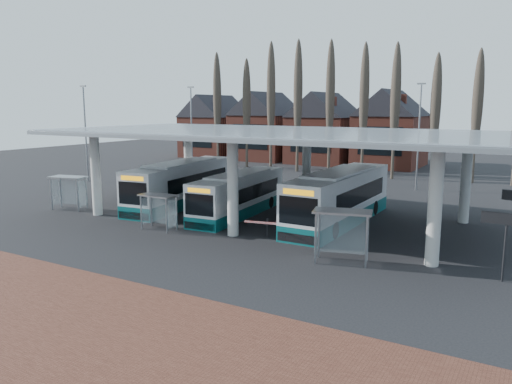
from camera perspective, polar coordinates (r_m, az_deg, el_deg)
The scene contains 16 objects.
ground at distance 29.49m, azimuth -5.26°, elevation -6.01°, with size 140.00×140.00×0.00m, color black.
brick_strip at distance 21.42m, azimuth -24.65°, elevation -13.03°, with size 70.00×10.00×0.03m, color brown.
station_canopy at distance 35.28m, azimuth 2.15°, elevation 6.00°, with size 32.00×16.00×6.34m.
poplar_row at distance 58.49m, azimuth 13.92°, elevation 10.24°, with size 45.10×1.10×14.50m.
townhouse_row at distance 74.48m, azimuth 4.45°, elevation 8.14°, with size 36.80×10.30×12.25m.
lamp_post_a at distance 56.84m, azimuth -7.38°, elevation 6.99°, with size 0.80×0.16×10.17m.
lamp_post_b at distance 50.29m, azimuth 18.10°, elevation 6.25°, with size 0.80×0.16×10.17m.
lamp_post_d at distance 56.47m, azimuth -18.90°, elevation 6.54°, with size 0.80×0.16×10.17m.
bus_0 at distance 41.26m, azimuth -8.43°, elevation 0.86°, with size 4.20×13.10×3.58m.
bus_1 at distance 37.21m, azimuth -1.91°, elevation -0.33°, with size 3.39×11.48×3.14m.
bus_2 at distance 34.98m, azimuth 9.58°, elevation -0.70°, with size 2.94×13.21×3.66m.
shelter_0 at distance 41.72m, azimuth -20.52°, elevation 0.73°, with size 3.06×2.00×2.61m.
shelter_1 at distance 33.25m, azimuth -10.95°, elevation -1.35°, with size 2.52×1.27×2.33m.
shelter_2 at distance 26.14m, azimuth 9.86°, elevation -3.65°, with size 3.24×2.18×2.75m.
info_sign_0 at distance 25.34m, azimuth 26.74°, elevation -3.33°, with size 2.17×0.12×3.23m.
barrier at distance 30.39m, azimuth 0.95°, elevation -3.68°, with size 2.38×0.87×1.20m.
Camera 1 is at (16.49, -23.11, 7.99)m, focal length 35.00 mm.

